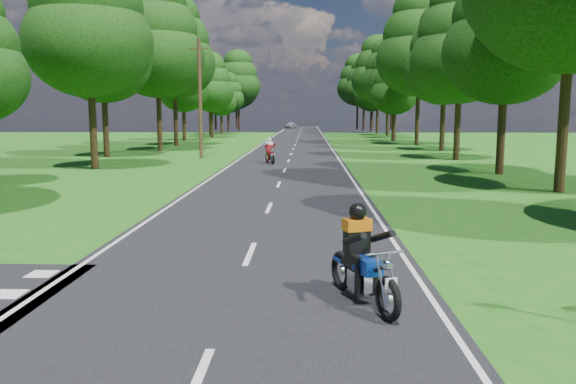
{
  "coord_description": "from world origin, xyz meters",
  "views": [
    {
      "loc": [
        1.25,
        -9.87,
        3.05
      ],
      "look_at": [
        0.76,
        4.0,
        1.1
      ],
      "focal_mm": 35.0,
      "sensor_mm": 36.0,
      "label": 1
    }
  ],
  "objects": [
    {
      "name": "treeline",
      "position": [
        1.43,
        60.06,
        8.25
      ],
      "size": [
        40.0,
        115.35,
        14.78
      ],
      "color": "black",
      "rests_on": "ground"
    },
    {
      "name": "telegraph_pole",
      "position": [
        -6.0,
        28.0,
        4.07
      ],
      "size": [
        1.2,
        0.26,
        8.0
      ],
      "color": "#382616",
      "rests_on": "ground"
    },
    {
      "name": "distant_car",
      "position": [
        -2.21,
        103.21,
        0.68
      ],
      "size": [
        2.72,
        4.14,
        1.31
      ],
      "primitive_type": "imported",
      "rotation": [
        0.0,
        0.0,
        -0.33
      ],
      "color": "#AEB0B5",
      "rests_on": "main_road"
    },
    {
      "name": "main_road",
      "position": [
        0.0,
        50.0,
        0.01
      ],
      "size": [
        7.0,
        140.0,
        0.02
      ],
      "primitive_type": "cube",
      "color": "black",
      "rests_on": "ground"
    },
    {
      "name": "rider_far_red",
      "position": [
        -1.06,
        24.17,
        0.81
      ],
      "size": [
        1.14,
        1.99,
        1.57
      ],
      "primitive_type": null,
      "rotation": [
        0.0,
        0.0,
        0.29
      ],
      "color": "#A30C0F",
      "rests_on": "main_road"
    },
    {
      "name": "ground",
      "position": [
        0.0,
        0.0,
        0.0
      ],
      "size": [
        160.0,
        160.0,
        0.0
      ],
      "primitive_type": "plane",
      "color": "#196216",
      "rests_on": "ground"
    },
    {
      "name": "road_markings",
      "position": [
        -0.14,
        48.13,
        0.02
      ],
      "size": [
        7.4,
        140.0,
        0.01
      ],
      "color": "silver",
      "rests_on": "main_road"
    },
    {
      "name": "rider_near_blue",
      "position": [
        2.14,
        -1.14,
        0.83
      ],
      "size": [
        1.32,
        2.04,
        1.61
      ],
      "primitive_type": null,
      "rotation": [
        0.0,
        0.0,
        0.38
      ],
      "color": "navy",
      "rests_on": "main_road"
    }
  ]
}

